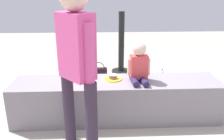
# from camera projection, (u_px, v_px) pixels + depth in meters

# --- Properties ---
(ground_plane) EXTENTS (12.00, 12.00, 0.00)m
(ground_plane) POSITION_uv_depth(u_px,v_px,m) (116.00, 117.00, 3.13)
(ground_plane) COLOR #A8A393
(concrete_ledge) EXTENTS (2.55, 0.54, 0.50)m
(concrete_ledge) POSITION_uv_depth(u_px,v_px,m) (116.00, 100.00, 3.04)
(concrete_ledge) COLOR gray
(concrete_ledge) RESTS_ON ground_plane
(child_seated) EXTENTS (0.28, 0.32, 0.48)m
(child_seated) POSITION_uv_depth(u_px,v_px,m) (139.00, 65.00, 2.89)
(child_seated) COLOR #2A1E48
(child_seated) RESTS_ON concrete_ledge
(adult_standing) EXTENTS (0.38, 0.39, 1.65)m
(adult_standing) POSITION_uv_depth(u_px,v_px,m) (77.00, 57.00, 2.21)
(adult_standing) COLOR #312336
(adult_standing) RESTS_ON ground_plane
(cake_plate) EXTENTS (0.22, 0.22, 0.07)m
(cake_plate) POSITION_uv_depth(u_px,v_px,m) (113.00, 78.00, 3.01)
(cake_plate) COLOR yellow
(cake_plate) RESTS_ON concrete_ledge
(gift_bag) EXTENTS (0.20, 0.11, 0.28)m
(gift_bag) POSITION_uv_depth(u_px,v_px,m) (99.00, 93.00, 3.54)
(gift_bag) COLOR #4C99E0
(gift_bag) RESTS_ON ground_plane
(railing_post) EXTENTS (0.36, 0.36, 1.17)m
(railing_post) POSITION_uv_depth(u_px,v_px,m) (121.00, 50.00, 4.60)
(railing_post) COLOR black
(railing_post) RESTS_ON ground_plane
(water_bottle_near_gift) EXTENTS (0.06, 0.06, 0.21)m
(water_bottle_near_gift) POSITION_uv_depth(u_px,v_px,m) (162.00, 75.00, 4.34)
(water_bottle_near_gift) COLOR silver
(water_bottle_near_gift) RESTS_ON ground_plane
(party_cup_red) EXTENTS (0.08, 0.08, 0.10)m
(party_cup_red) POSITION_uv_depth(u_px,v_px,m) (182.00, 92.00, 3.75)
(party_cup_red) COLOR red
(party_cup_red) RESTS_ON ground_plane
(cake_box_white) EXTENTS (0.31, 0.35, 0.14)m
(cake_box_white) POSITION_uv_depth(u_px,v_px,m) (51.00, 78.00, 4.25)
(cake_box_white) COLOR white
(cake_box_white) RESTS_ON ground_plane
(handbag_black_leather) EXTENTS (0.32, 0.11, 0.34)m
(handbag_black_leather) POSITION_uv_depth(u_px,v_px,m) (98.00, 74.00, 4.32)
(handbag_black_leather) COLOR black
(handbag_black_leather) RESTS_ON ground_plane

